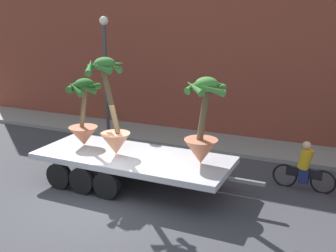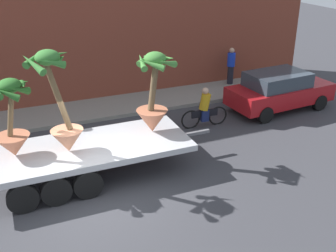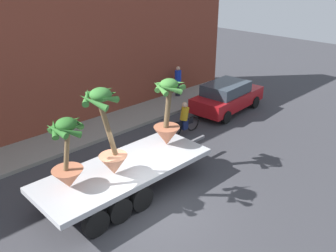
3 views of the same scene
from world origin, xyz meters
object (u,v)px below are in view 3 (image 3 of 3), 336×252
Objects in this scene: potted_palm_middle at (68,159)px; potted_palm_rear at (168,118)px; potted_palm_front at (109,140)px; flatbed_trailer at (119,175)px; parked_car at (227,96)px; pedestrian_near_gate at (178,81)px; cyclist at (184,120)px.

potted_palm_rear is at bearing -0.13° from potted_palm_middle.
potted_palm_middle is 1.31m from potted_palm_front.
flatbed_trailer is 1.57× the size of parked_car.
potted_palm_rear reaches higher than potted_palm_middle.
flatbed_trailer is 3.20× the size of potted_palm_middle.
potted_palm_middle is 10.41m from parked_car.
flatbed_trailer is at bearing -175.52° from potted_palm_rear.
pedestrian_near_gate is at bearing 96.01° from parked_car.
pedestrian_near_gate is (9.82, 5.18, -0.88)m from potted_palm_middle.
parked_car is at bearing 14.15° from flatbed_trailer.
flatbed_trailer is 3.78× the size of cyclist.
cyclist is 0.42× the size of parked_car.
potted_palm_rear reaches higher than flatbed_trailer.
potted_palm_rear is 0.56× the size of parked_car.
potted_palm_front is 0.66× the size of parked_car.
potted_palm_rear is 0.85× the size of potted_palm_front.
potted_palm_front reaches higher than flatbed_trailer.
potted_palm_front is (1.24, -0.31, 0.27)m from potted_palm_middle.
potted_palm_front reaches higher than cyclist.
potted_palm_front is at bearing -147.37° from pedestrian_near_gate.
flatbed_trailer is at bearing -7.06° from potted_palm_middle.
potted_palm_front is at bearing -160.13° from cyclist.
potted_palm_middle is at bearing -169.07° from parked_car.
pedestrian_near_gate is (3.20, 3.55, 0.37)m from cyclist.
potted_palm_rear is 2.77m from potted_palm_front.
parked_car is at bearing 17.73° from potted_palm_rear.
pedestrian_near_gate is at bearing 27.82° from potted_palm_middle.
pedestrian_near_gate is at bearing 41.68° from potted_palm_rear.
parked_car is 2.59× the size of pedestrian_near_gate.
potted_palm_middle is 1.27× the size of pedestrian_near_gate.
cyclist is at bearing 13.84° from potted_palm_middle.
parked_car is (8.57, 2.16, 0.06)m from flatbed_trailer.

